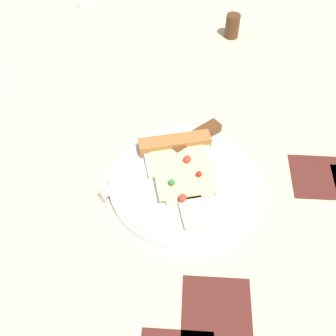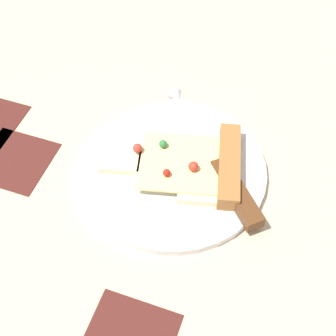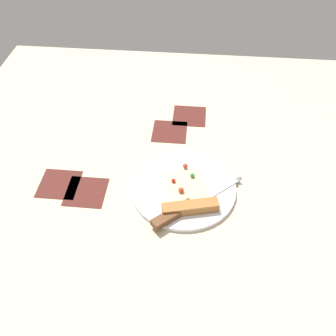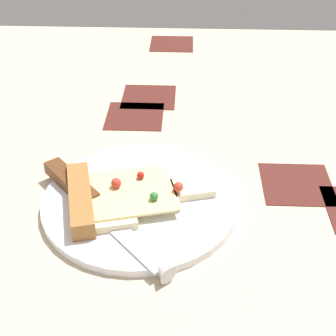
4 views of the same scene
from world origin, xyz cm
name	(u,v)px [view 4 (image 4 of 4)]	position (x,y,z in cm)	size (l,w,h in cm)	color
ground_plane	(116,223)	(0.04, -0.02, -1.50)	(129.21, 129.21, 3.00)	#C6B293
plate	(140,201)	(1.86, -2.82, 0.52)	(23.80, 23.80, 1.05)	silver
pizza_slice	(118,195)	(1.24, -0.32, 1.84)	(13.26, 18.77, 2.54)	beige
knife	(91,202)	(0.10, 2.79, 1.65)	(19.29, 17.56, 2.45)	silver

